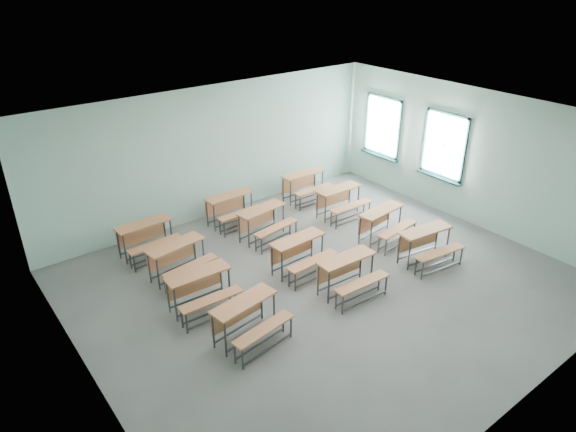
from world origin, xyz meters
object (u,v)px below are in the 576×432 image
at_px(desk_unit_r1c0, 201,286).
at_px(desk_unit_r1c1, 301,251).
at_px(desk_unit_r3c0, 147,235).
at_px(desk_unit_r2c0, 179,256).
at_px(desk_unit_r0c0, 248,316).
at_px(desk_unit_r2c1, 265,219).
at_px(desk_unit_r3c2, 306,183).
at_px(desk_unit_r1c2, 384,221).
at_px(desk_unit_r3c1, 232,205).
at_px(desk_unit_r2c2, 341,198).
at_px(desk_unit_r0c2, 428,242).
at_px(desk_unit_r0c1, 349,271).

bearing_deg(desk_unit_r1c0, desk_unit_r1c1, -1.05).
xyz_separation_m(desk_unit_r1c0, desk_unit_r3c0, (0.03, 2.40, 0.00)).
distance_m(desk_unit_r1c1, desk_unit_r2c0, 2.41).
relative_size(desk_unit_r0c0, desk_unit_r3c0, 1.06).
xyz_separation_m(desk_unit_r2c1, desk_unit_r3c2, (2.07, 1.08, 0.00)).
xyz_separation_m(desk_unit_r1c2, desk_unit_r3c1, (-2.27, 2.77, 0.00)).
bearing_deg(desk_unit_r2c0, desk_unit_r2c1, -0.42).
distance_m(desk_unit_r0c0, desk_unit_r1c2, 4.42).
bearing_deg(desk_unit_r2c1, desk_unit_r1c2, -46.94).
bearing_deg(desk_unit_r2c0, desk_unit_r1c0, -105.48).
xyz_separation_m(desk_unit_r2c1, desk_unit_r2c2, (2.13, -0.21, 0.00)).
relative_size(desk_unit_r0c0, desk_unit_r1c2, 1.01).
distance_m(desk_unit_r1c1, desk_unit_r3c1, 2.65).
distance_m(desk_unit_r0c0, desk_unit_r0c2, 4.32).
bearing_deg(desk_unit_r2c2, desk_unit_r1c2, -90.78).
distance_m(desk_unit_r0c2, desk_unit_r3c0, 5.90).
relative_size(desk_unit_r1c1, desk_unit_r2c2, 1.01).
height_order(desk_unit_r2c0, desk_unit_r3c1, same).
bearing_deg(desk_unit_r1c0, desk_unit_r2c2, 17.12).
bearing_deg(desk_unit_r2c1, desk_unit_r3c0, 150.61).
height_order(desk_unit_r0c1, desk_unit_r1c1, same).
relative_size(desk_unit_r2c1, desk_unit_r3c2, 1.08).
height_order(desk_unit_r3c1, desk_unit_r3c2, same).
bearing_deg(desk_unit_r3c0, desk_unit_r2c1, -23.79).
relative_size(desk_unit_r1c1, desk_unit_r3c1, 1.00).
distance_m(desk_unit_r1c0, desk_unit_r2c1, 2.83).
xyz_separation_m(desk_unit_r0c0, desk_unit_r1c2, (4.31, 0.98, 0.00)).
bearing_deg(desk_unit_r1c2, desk_unit_r0c1, -160.17).
relative_size(desk_unit_r0c1, desk_unit_r1c2, 0.96).
relative_size(desk_unit_r1c0, desk_unit_r3c2, 1.02).
relative_size(desk_unit_r2c0, desk_unit_r3c0, 1.05).
relative_size(desk_unit_r1c2, desk_unit_r2c2, 1.05).
bearing_deg(desk_unit_r2c2, desk_unit_r3c1, 152.12).
xyz_separation_m(desk_unit_r0c1, desk_unit_r3c0, (-2.42, 3.64, 0.00)).
height_order(desk_unit_r0c1, desk_unit_r1c0, same).
relative_size(desk_unit_r1c1, desk_unit_r2c0, 0.95).
height_order(desk_unit_r0c1, desk_unit_r2c0, same).
xyz_separation_m(desk_unit_r0c0, desk_unit_r0c2, (4.31, -0.22, 0.00)).
height_order(desk_unit_r0c2, desk_unit_r3c0, same).
xyz_separation_m(desk_unit_r3c1, desk_unit_r3c2, (2.26, -0.00, 0.00)).
height_order(desk_unit_r1c0, desk_unit_r2c0, same).
relative_size(desk_unit_r0c2, desk_unit_r2c1, 1.00).
height_order(desk_unit_r0c0, desk_unit_r1c2, same).
bearing_deg(desk_unit_r2c0, desk_unit_r0c0, -96.73).
height_order(desk_unit_r0c0, desk_unit_r0c1, same).
bearing_deg(desk_unit_r0c1, desk_unit_r0c2, -2.86).
relative_size(desk_unit_r3c0, desk_unit_r3c2, 1.02).
height_order(desk_unit_r1c2, desk_unit_r3c0, same).
height_order(desk_unit_r0c2, desk_unit_r1c0, same).
distance_m(desk_unit_r0c1, desk_unit_r0c2, 2.06).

